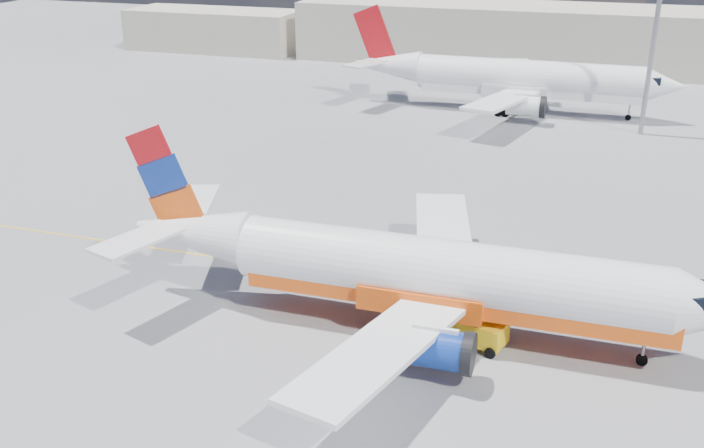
% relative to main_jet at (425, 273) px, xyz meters
% --- Properties ---
extents(ground, '(240.00, 240.00, 0.00)m').
position_rel_main_jet_xyz_m(ground, '(-5.48, 1.87, -3.32)').
color(ground, slate).
rests_on(ground, ground).
extents(taxi_line, '(70.00, 0.15, 0.01)m').
position_rel_main_jet_xyz_m(taxi_line, '(-5.48, 4.87, -3.32)').
color(taxi_line, yellow).
rests_on(taxi_line, ground).
extents(terminal_main, '(70.00, 14.00, 8.00)m').
position_rel_main_jet_xyz_m(terminal_main, '(-0.48, 76.87, 0.68)').
color(terminal_main, beige).
rests_on(terminal_main, ground).
extents(terminal_annex, '(26.00, 10.00, 6.00)m').
position_rel_main_jet_xyz_m(terminal_annex, '(-50.48, 73.87, -0.32)').
color(terminal_annex, beige).
rests_on(terminal_annex, ground).
extents(main_jet, '(32.86, 26.03, 9.97)m').
position_rel_main_jet_xyz_m(main_jet, '(0.00, 0.00, 0.00)').
color(main_jet, white).
rests_on(main_jet, ground).
extents(second_jet, '(35.32, 27.98, 10.72)m').
position_rel_main_jet_xyz_m(second_jet, '(-1.59, 48.92, 0.25)').
color(second_jet, white).
rests_on(second_jet, ground).
extents(gse_tug, '(3.28, 2.49, 2.12)m').
position_rel_main_jet_xyz_m(gse_tug, '(2.78, -0.54, -2.32)').
color(gse_tug, black).
rests_on(gse_tug, ground).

